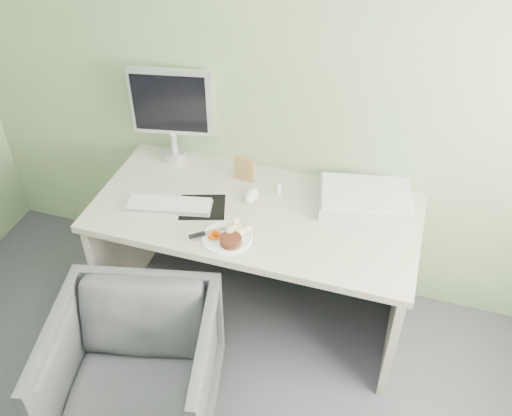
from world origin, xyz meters
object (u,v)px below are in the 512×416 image
(monitor, at_px, (172,110))
(scanner, at_px, (366,199))
(desk, at_px, (255,238))
(desk_chair, at_px, (136,373))
(plate, at_px, (227,238))

(monitor, bearing_deg, scanner, -16.78)
(desk, height_order, monitor, monitor)
(scanner, distance_m, monitor, 1.09)
(desk, height_order, desk_chair, desk)
(desk, distance_m, plate, 0.31)
(plate, bearing_deg, scanner, 37.63)
(monitor, height_order, desk_chair, monitor)
(desk, height_order, scanner, scanner)
(desk, xyz_separation_m, plate, (-0.06, -0.23, 0.19))
(scanner, bearing_deg, desk, -169.79)
(plate, relative_size, monitor, 0.45)
(desk, relative_size, plate, 6.79)
(scanner, bearing_deg, plate, -154.01)
(plate, xyz_separation_m, desk_chair, (-0.25, -0.55, -0.41))
(desk, distance_m, desk_chair, 0.87)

